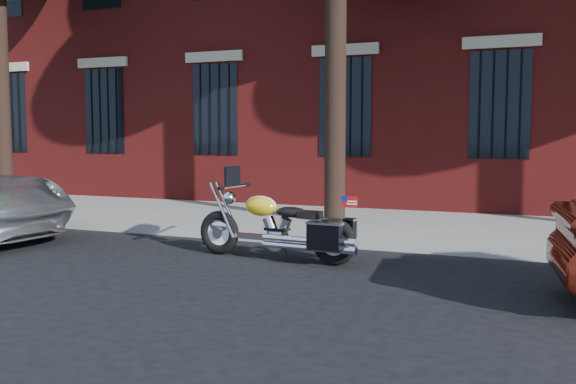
% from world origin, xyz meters
% --- Properties ---
extents(ground, '(120.00, 120.00, 0.00)m').
position_xyz_m(ground, '(0.00, 0.00, 0.00)').
color(ground, black).
rests_on(ground, ground).
extents(curb, '(40.00, 0.16, 0.15)m').
position_xyz_m(curb, '(0.00, 1.38, 0.07)').
color(curb, gray).
rests_on(curb, ground).
extents(sidewalk, '(40.00, 3.60, 0.15)m').
position_xyz_m(sidewalk, '(0.00, 3.26, 0.07)').
color(sidewalk, gray).
rests_on(sidewalk, ground).
extents(motorcycle, '(2.39, 0.79, 1.22)m').
position_xyz_m(motorcycle, '(0.70, 0.11, 0.41)').
color(motorcycle, black).
rests_on(motorcycle, ground).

